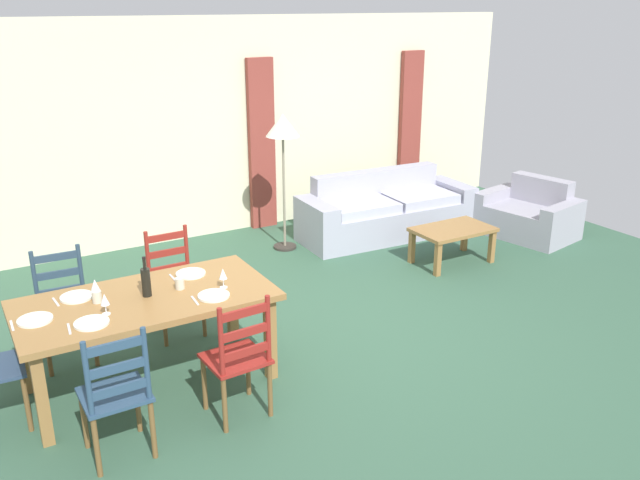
{
  "coord_description": "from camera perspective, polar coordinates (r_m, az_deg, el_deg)",
  "views": [
    {
      "loc": [
        -2.78,
        -4.57,
        2.85
      ],
      "look_at": [
        0.19,
        0.49,
        0.75
      ],
      "focal_mm": 37.46,
      "sensor_mm": 36.0,
      "label": 1
    }
  ],
  "objects": [
    {
      "name": "dining_chair_near_left",
      "position": [
        4.58,
        -17.01,
        -12.5
      ],
      "size": [
        0.42,
        0.4,
        0.96
      ],
      "color": "navy",
      "rests_on": "ground_plane"
    },
    {
      "name": "curtain_panel_left",
      "position": [
        8.74,
        -5.0,
        8.07
      ],
      "size": [
        0.35,
        0.08,
        2.2
      ],
      "primitive_type": "cube",
      "color": "brown",
      "rests_on": "ground_plane"
    },
    {
      "name": "wine_glass_near_left",
      "position": [
        4.98,
        -17.91,
        -4.91
      ],
      "size": [
        0.06,
        0.06,
        0.16
      ],
      "color": "white",
      "rests_on": "dining_table"
    },
    {
      "name": "dinner_plate_far_right",
      "position": [
        5.55,
        -10.99,
        -2.84
      ],
      "size": [
        0.24,
        0.24,
        0.02
      ],
      "primitive_type": "cylinder",
      "color": "white",
      "rests_on": "dining_table"
    },
    {
      "name": "fork_near_left",
      "position": [
        4.89,
        -20.64,
        -7.11
      ],
      "size": [
        0.03,
        0.17,
        0.01
      ],
      "primitive_type": "cube",
      "rotation": [
        0.0,
        0.0,
        -0.1
      ],
      "color": "silver",
      "rests_on": "dining_table"
    },
    {
      "name": "dining_table",
      "position": [
        5.25,
        -14.61,
        -5.62
      ],
      "size": [
        1.9,
        0.96,
        0.75
      ],
      "color": "olive",
      "rests_on": "ground_plane"
    },
    {
      "name": "wine_bottle",
      "position": [
        5.19,
        -14.64,
        -3.45
      ],
      "size": [
        0.07,
        0.07,
        0.32
      ],
      "color": "black",
      "rests_on": "dining_table"
    },
    {
      "name": "dining_chair_far_right",
      "position": [
        6.12,
        -12.38,
        -3.6
      ],
      "size": [
        0.42,
        0.4,
        0.96
      ],
      "color": "maroon",
      "rests_on": "ground_plane"
    },
    {
      "name": "ground_plane",
      "position": [
        6.07,
        0.82,
        -8.42
      ],
      "size": [
        9.6,
        9.6,
        0.02
      ],
      "primitive_type": "cube",
      "color": "#355A44"
    },
    {
      "name": "dining_chair_near_right",
      "position": [
        4.82,
        -6.96,
        -9.97
      ],
      "size": [
        0.44,
        0.42,
        0.96
      ],
      "color": "maroon",
      "rests_on": "ground_plane"
    },
    {
      "name": "armchair_upholstered",
      "position": [
        9.01,
        17.47,
        2.0
      ],
      "size": [
        1.01,
        1.29,
        0.72
      ],
      "color": "#A09DAB",
      "rests_on": "ground_plane"
    },
    {
      "name": "coffee_cup_secondary",
      "position": [
        5.21,
        -18.52,
        -4.62
      ],
      "size": [
        0.07,
        0.07,
        0.09
      ],
      "primitive_type": "cylinder",
      "color": "beige",
      "rests_on": "dining_table"
    },
    {
      "name": "dinner_plate_far_left",
      "position": [
        5.36,
        -20.08,
        -4.59
      ],
      "size": [
        0.24,
        0.24,
        0.02
      ],
      "primitive_type": "cylinder",
      "color": "white",
      "rests_on": "dining_table"
    },
    {
      "name": "wine_glass_far_left",
      "position": [
        5.25,
        -18.67,
        -3.71
      ],
      "size": [
        0.06,
        0.06,
        0.16
      ],
      "color": "white",
      "rests_on": "dining_table"
    },
    {
      "name": "dinner_plate_near_right",
      "position": [
        5.12,
        -9.07,
        -4.71
      ],
      "size": [
        0.24,
        0.24,
        0.02
      ],
      "primitive_type": "cylinder",
      "color": "white",
      "rests_on": "dining_table"
    },
    {
      "name": "wall_far",
      "position": [
        8.49,
        -10.9,
        9.17
      ],
      "size": [
        9.6,
        0.16,
        2.7
      ],
      "primitive_type": "cube",
      "color": "beige",
      "rests_on": "ground_plane"
    },
    {
      "name": "dinner_plate_head_west",
      "position": [
        5.09,
        -23.17,
        -6.29
      ],
      "size": [
        0.24,
        0.24,
        0.02
      ],
      "primitive_type": "cylinder",
      "color": "white",
      "rests_on": "dining_table"
    },
    {
      "name": "dinner_plate_near_left",
      "position": [
        4.9,
        -18.93,
        -6.72
      ],
      "size": [
        0.24,
        0.24,
        0.02
      ],
      "primitive_type": "cylinder",
      "color": "white",
      "rests_on": "dining_table"
    },
    {
      "name": "standing_lamp",
      "position": [
        7.82,
        -3.19,
        9.06
      ],
      "size": [
        0.4,
        0.4,
        1.64
      ],
      "color": "#332D28",
      "rests_on": "ground_plane"
    },
    {
      "name": "fork_far_right",
      "position": [
        5.51,
        -12.45,
        -3.18
      ],
      "size": [
        0.02,
        0.17,
        0.01
      ],
      "primitive_type": "cube",
      "rotation": [
        0.0,
        0.0,
        0.0
      ],
      "color": "silver",
      "rests_on": "dining_table"
    },
    {
      "name": "fork_head_west",
      "position": [
        5.08,
        -24.83,
        -6.65
      ],
      "size": [
        0.02,
        0.17,
        0.01
      ],
      "primitive_type": "cube",
      "rotation": [
        0.0,
        0.0,
        -0.02
      ],
      "color": "silver",
      "rests_on": "dining_table"
    },
    {
      "name": "coffee_cup_primary",
      "position": [
        5.29,
        -11.89,
        -3.65
      ],
      "size": [
        0.07,
        0.07,
        0.09
      ],
      "primitive_type": "cylinder",
      "color": "beige",
      "rests_on": "dining_table"
    },
    {
      "name": "couch",
      "position": [
        8.63,
        5.53,
        2.37
      ],
      "size": [
        2.32,
        0.91,
        0.8
      ],
      "color": "#A7A7BA",
      "rests_on": "ground_plane"
    },
    {
      "name": "fork_near_right",
      "position": [
        5.07,
        -10.64,
        -5.11
      ],
      "size": [
        0.03,
        0.17,
        0.01
      ],
      "primitive_type": "cube",
      "rotation": [
        0.0,
        0.0,
        -0.06
      ],
      "color": "silver",
      "rests_on": "dining_table"
    },
    {
      "name": "dining_chair_far_left",
      "position": [
        5.91,
        -21.04,
        -5.38
      ],
      "size": [
        0.44,
        0.42,
        0.96
      ],
      "color": "#2B4154",
      "rests_on": "ground_plane"
    },
    {
      "name": "curtain_panel_right",
      "position": [
        9.98,
        7.68,
        9.43
      ],
      "size": [
        0.35,
        0.08,
        2.2
      ],
      "primitive_type": "cube",
      "color": "brown",
      "rests_on": "ground_plane"
    },
    {
      "name": "coffee_table",
      "position": [
        7.77,
        11.27,
        0.56
      ],
      "size": [
        0.9,
        0.56,
        0.42
      ],
      "color": "olive",
      "rests_on": "ground_plane"
    },
    {
      "name": "fork_far_left",
      "position": [
        5.34,
        -21.65,
        -4.94
      ],
      "size": [
        0.03,
        0.17,
        0.01
      ],
      "primitive_type": "cube",
      "rotation": [
        0.0,
        0.0,
        0.07
      ],
      "color": "silver",
      "rests_on": "dining_table"
    },
    {
      "name": "wine_glass_near_right",
      "position": [
        5.22,
        -8.29,
        -2.94
      ],
      "size": [
        0.06,
        0.06,
        0.16
      ],
      "color": "white",
      "rests_on": "dining_table"
    }
  ]
}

